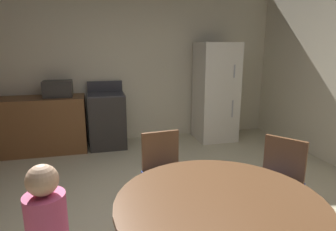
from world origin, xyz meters
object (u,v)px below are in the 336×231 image
at_px(microwave, 58,89).
at_px(dining_table, 219,222).
at_px(chair_northeast, 278,180).
at_px(chair_north, 164,171).
at_px(oven_range, 107,120).
at_px(refrigerator, 216,92).

relative_size(microwave, dining_table, 0.34).
relative_size(dining_table, chair_northeast, 1.51).
xyz_separation_m(chair_north, chair_northeast, (0.97, -0.44, 0.00)).
relative_size(oven_range, refrigerator, 0.62).
relative_size(dining_table, chair_north, 1.51).
bearing_deg(microwave, refrigerator, -1.06).
height_order(refrigerator, dining_table, refrigerator).
xyz_separation_m(oven_range, chair_north, (0.44, -2.33, 0.03)).
distance_m(dining_table, chair_north, 1.08).
bearing_deg(oven_range, chair_northeast, -63.07).
xyz_separation_m(oven_range, microwave, (-0.75, -0.00, 0.56)).
xyz_separation_m(dining_table, chair_north, (-0.10, 1.07, -0.11)).
bearing_deg(chair_northeast, dining_table, 0.00).
bearing_deg(oven_range, dining_table, -81.01).
height_order(microwave, chair_northeast, microwave).
distance_m(oven_range, dining_table, 3.44).
xyz_separation_m(refrigerator, microwave, (-2.70, 0.05, 0.15)).
xyz_separation_m(oven_range, dining_table, (0.54, -3.39, 0.14)).
bearing_deg(chair_northeast, oven_range, -98.55).
distance_m(dining_table, chair_northeast, 1.08).
xyz_separation_m(refrigerator, chair_northeast, (-0.55, -2.72, -0.38)).
bearing_deg(refrigerator, oven_range, 178.43).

